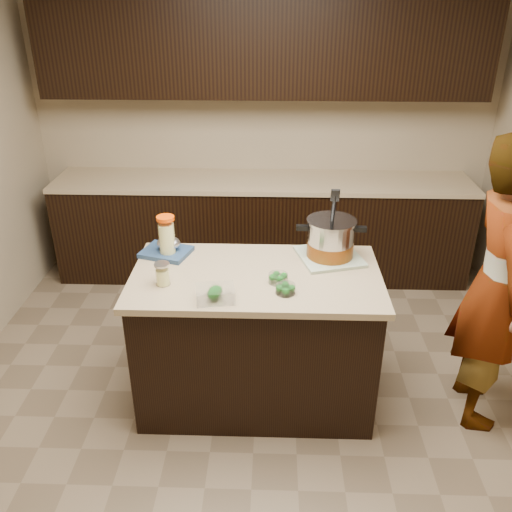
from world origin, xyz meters
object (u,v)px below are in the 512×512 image
(person, at_px, (497,286))
(island, at_px, (256,338))
(stock_pot, at_px, (330,240))
(lemonade_pitcher, at_px, (167,238))

(person, bearing_deg, island, 92.15)
(stock_pot, bearing_deg, person, -15.63)
(stock_pot, xyz_separation_m, lemonade_pitcher, (-1.00, -0.01, 0.00))
(stock_pot, distance_m, lemonade_pitcher, 1.00)
(island, bearing_deg, stock_pot, 26.76)
(island, xyz_separation_m, lemonade_pitcher, (-0.55, 0.22, 0.57))
(person, bearing_deg, lemonade_pitcher, 86.47)
(stock_pot, relative_size, lemonade_pitcher, 1.62)
(lemonade_pitcher, distance_m, person, 1.95)
(lemonade_pitcher, height_order, person, person)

